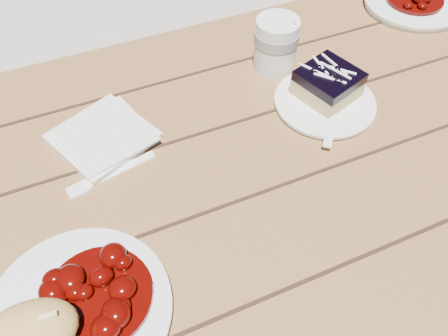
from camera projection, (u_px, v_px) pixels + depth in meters
name	position (u px, v px, depth m)	size (l,w,h in m)	color
ground	(246.00, 309.00, 1.35)	(60.00, 60.00, 0.00)	#ADA79C
picnic_table	(258.00, 202.00, 0.89)	(2.00, 1.55, 0.75)	brown
main_plate	(79.00, 313.00, 0.57)	(0.24, 0.24, 0.02)	white
goulash_stew	(96.00, 292.00, 0.56)	(0.14, 0.14, 0.04)	#4E0502
bread_roll	(28.00, 334.00, 0.52)	(0.12, 0.08, 0.06)	#DFAB55
dessert_plate	(324.00, 103.00, 0.83)	(0.19, 0.19, 0.01)	white
blueberry_cake	(328.00, 83.00, 0.81)	(0.12, 0.12, 0.06)	tan
fork_dessert	(332.00, 122.00, 0.79)	(0.03, 0.16, 0.01)	white
coffee_cup	(276.00, 44.00, 0.86)	(0.08, 0.08, 0.11)	white
napkin_stack	(103.00, 137.00, 0.77)	(0.15, 0.15, 0.01)	white
fork_table	(121.00, 170.00, 0.73)	(0.03, 0.16, 0.01)	white
second_plate	(412.00, 4.00, 1.03)	(0.22, 0.22, 0.02)	white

